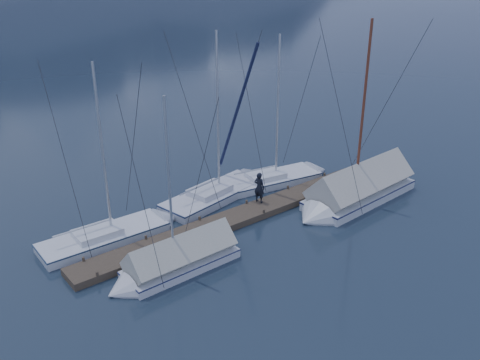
% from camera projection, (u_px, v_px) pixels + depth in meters
% --- Properties ---
extents(ground, '(1000.00, 1000.00, 0.00)m').
position_uv_depth(ground, '(266.00, 235.00, 24.47)').
color(ground, black).
rests_on(ground, ground).
extents(dock, '(18.00, 1.50, 0.54)m').
position_uv_depth(dock, '(240.00, 218.00, 25.87)').
color(dock, '#382D23').
rests_on(dock, ground).
extents(mooring_posts, '(15.12, 1.52, 0.35)m').
position_uv_depth(mooring_posts, '(232.00, 216.00, 25.49)').
color(mooring_posts, '#382D23').
rests_on(mooring_posts, ground).
extents(sailboat_open_left, '(6.97, 2.99, 9.18)m').
position_uv_depth(sailboat_open_left, '(122.00, 233.00, 24.33)').
color(sailboat_open_left, silver).
rests_on(sailboat_open_left, ground).
extents(sailboat_open_mid, '(7.76, 3.63, 9.91)m').
position_uv_depth(sailboat_open_mid, '(226.00, 190.00, 28.76)').
color(sailboat_open_mid, silver).
rests_on(sailboat_open_mid, ground).
extents(sailboat_open_right, '(7.38, 3.38, 9.44)m').
position_uv_depth(sailboat_open_right, '(283.00, 178.00, 30.42)').
color(sailboat_open_right, silver).
rests_on(sailboat_open_right, ground).
extents(sailboat_covered_near, '(8.37, 3.56, 10.71)m').
position_uv_depth(sailboat_covered_near, '(353.00, 193.00, 27.55)').
color(sailboat_covered_near, silver).
rests_on(sailboat_covered_near, ground).
extents(sailboat_covered_far, '(5.99, 2.54, 8.37)m').
position_uv_depth(sailboat_covered_far, '(172.00, 264.00, 21.39)').
color(sailboat_covered_far, silver).
rests_on(sailboat_covered_far, ground).
extents(person, '(0.57, 0.70, 1.67)m').
position_uv_depth(person, '(259.00, 187.00, 26.71)').
color(person, black).
rests_on(person, dock).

